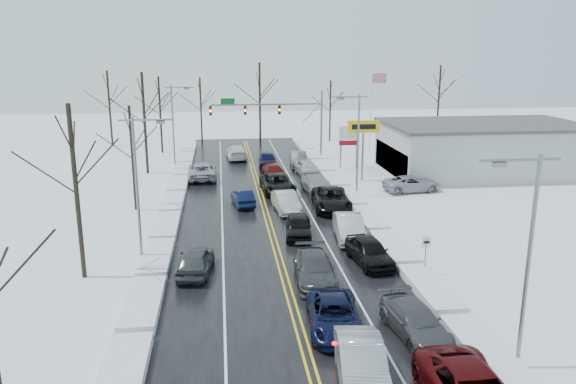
{
  "coord_description": "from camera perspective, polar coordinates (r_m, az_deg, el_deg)",
  "views": [
    {
      "loc": [
        -3.43,
        -37.44,
        12.87
      ],
      "look_at": [
        1.42,
        2.55,
        2.5
      ],
      "focal_mm": 35.0,
      "sensor_mm": 36.0,
      "label": 1
    }
  ],
  "objects": [
    {
      "name": "tree_left_e",
      "position": [
        72.09,
        -12.92,
        9.12
      ],
      "size": [
        3.8,
        3.8,
        9.5
      ],
      "color": "#2D231C",
      "rests_on": "ground"
    },
    {
      "name": "queued_car_5",
      "position": [
        45.57,
        -0.2,
        -1.97
      ],
      "size": [
        2.09,
        4.93,
        1.58
      ],
      "primitive_type": "imported",
      "rotation": [
        0.0,
        0.0,
        0.09
      ],
      "color": "#A3A5AB",
      "rests_on": "ground"
    },
    {
      "name": "flagpole",
      "position": [
        70.3,
        8.56,
        8.61
      ],
      "size": [
        1.87,
        1.2,
        10.0
      ],
      "color": "silver",
      "rests_on": "ground"
    },
    {
      "name": "tree_left_c",
      "position": [
        46.51,
        -15.65,
        5.33
      ],
      "size": [
        3.4,
        3.4,
        8.5
      ],
      "color": "#2D231C",
      "rests_on": "ground"
    },
    {
      "name": "tree_far_c",
      "position": [
        76.81,
        -2.89,
        10.55
      ],
      "size": [
        4.4,
        4.4,
        11.0
      ],
      "color": "#2D231C",
      "rests_on": "ground"
    },
    {
      "name": "snow_bank_right",
      "position": [
        42.93,
        8.32,
        -3.17
      ],
      "size": [
        1.79,
        72.0,
        0.49
      ],
      "primitive_type": "cube",
      "color": "silver",
      "rests_on": "ground"
    },
    {
      "name": "tree_far_b",
      "position": [
        78.76,
        -8.88,
        9.47
      ],
      "size": [
        3.6,
        3.6,
        9.0
      ],
      "color": "#2D231C",
      "rests_on": "ground"
    },
    {
      "name": "parked_car_2",
      "position": [
        62.79,
        10.38,
        2.37
      ],
      "size": [
        2.31,
        4.67,
        1.53
      ],
      "primitive_type": "imported",
      "rotation": [
        0.0,
        0.0,
        3.26
      ],
      "color": "#480A09",
      "rests_on": "ground"
    },
    {
      "name": "ground",
      "position": [
        39.74,
        -1.6,
        -4.47
      ],
      "size": [
        160.0,
        160.0,
        0.0
      ],
      "primitive_type": "plane",
      "color": "silver",
      "rests_on": "ground"
    },
    {
      "name": "tree_far_d",
      "position": [
        79.75,
        4.33,
        9.41
      ],
      "size": [
        3.4,
        3.4,
        8.5
      ],
      "color": "#2D231C",
      "rests_on": "ground"
    },
    {
      "name": "used_vehicles_sign",
      "position": [
        61.79,
        6.23,
        5.46
      ],
      "size": [
        2.2,
        0.22,
        4.65
      ],
      "color": "slate",
      "rests_on": "ground"
    },
    {
      "name": "queued_car_17",
      "position": [
        62.8,
        1.05,
        2.61
      ],
      "size": [
        1.97,
        5.01,
        1.62
      ],
      "primitive_type": "imported",
      "rotation": [
        0.0,
        0.0,
        -0.05
      ],
      "color": "#424447",
      "rests_on": "ground"
    },
    {
      "name": "tires_plus_sign",
      "position": [
        55.78,
        7.66,
        6.19
      ],
      "size": [
        3.2,
        0.34,
        6.0
      ],
      "color": "slate",
      "rests_on": "ground"
    },
    {
      "name": "oncoming_car_2",
      "position": [
        67.43,
        -5.24,
        3.37
      ],
      "size": [
        2.6,
        5.81,
        1.65
      ],
      "primitive_type": "imported",
      "rotation": [
        0.0,
        0.0,
        3.19
      ],
      "color": "silver",
      "rests_on": "ground"
    },
    {
      "name": "road_surface",
      "position": [
        41.63,
        -1.85,
        -3.58
      ],
      "size": [
        14.0,
        84.0,
        0.01
      ],
      "primitive_type": "cube",
      "color": "black",
      "rests_on": "ground"
    },
    {
      "name": "speed_limit_sign",
      "position": [
        33.59,
        13.84,
        -5.55
      ],
      "size": [
        0.55,
        0.09,
        2.35
      ],
      "color": "slate",
      "rests_on": "ground"
    },
    {
      "name": "queued_car_12",
      "position": [
        35.14,
        8.23,
        -7.21
      ],
      "size": [
        2.49,
        4.97,
        1.63
      ],
      "primitive_type": "imported",
      "rotation": [
        0.0,
        0.0,
        0.12
      ],
      "color": "black",
      "rests_on": "ground"
    },
    {
      "name": "queued_car_4",
      "position": [
        39.59,
        1.06,
        -4.54
      ],
      "size": [
        2.31,
        4.62,
        1.51
      ],
      "primitive_type": "imported",
      "rotation": [
        0.0,
        0.0,
        -0.12
      ],
      "color": "black",
      "rests_on": "ground"
    },
    {
      "name": "queued_car_8",
      "position": [
        62.69,
        -2.1,
        2.58
      ],
      "size": [
        2.22,
        4.84,
        1.61
      ],
      "primitive_type": "imported",
      "rotation": [
        0.0,
        0.0,
        -0.07
      ],
      "color": "black",
      "rests_on": "ground"
    },
    {
      "name": "parked_car_1",
      "position": [
        58.17,
        13.93,
        1.22
      ],
      "size": [
        2.12,
        5.0,
        1.44
      ],
      "primitive_type": "imported",
      "rotation": [
        0.0,
        0.0,
        0.02
      ],
      "color": "#404345",
      "rests_on": "ground"
    },
    {
      "name": "queued_car_11",
      "position": [
        27.37,
        12.71,
        -14.0
      ],
      "size": [
        2.58,
        5.14,
        1.43
      ],
      "primitive_type": "imported",
      "rotation": [
        0.0,
        0.0,
        0.12
      ],
      "color": "#404346",
      "rests_on": "ground"
    },
    {
      "name": "streetlight_nw",
      "position": [
        62.1,
        -11.45,
        7.16
      ],
      "size": [
        3.2,
        0.25,
        9.0
      ],
      "color": "slate",
      "rests_on": "ground"
    },
    {
      "name": "queued_car_16",
      "position": [
        58.4,
        1.92,
        1.7
      ],
      "size": [
        2.27,
        4.82,
        1.59
      ],
      "primitive_type": "imported",
      "rotation": [
        0.0,
        0.0,
        0.08
      ],
      "color": "#B9B9BB",
      "rests_on": "ground"
    },
    {
      "name": "queued_car_2",
      "position": [
        27.32,
        4.71,
        -13.73
      ],
      "size": [
        2.83,
        5.36,
        1.44
      ],
      "primitive_type": "imported",
      "rotation": [
        0.0,
        0.0,
        -0.09
      ],
      "color": "black",
      "rests_on": "ground"
    },
    {
      "name": "oncoming_car_0",
      "position": [
        47.4,
        -4.6,
        -1.37
      ],
      "size": [
        2.01,
        4.34,
        1.38
      ],
      "primitive_type": "imported",
      "rotation": [
        0.0,
        0.0,
        3.28
      ],
      "color": "black",
      "rests_on": "ground"
    },
    {
      "name": "oncoming_car_1",
      "position": [
        57.49,
        -8.68,
        1.33
      ],
      "size": [
        2.94,
        6.11,
        1.68
      ],
      "primitive_type": "imported",
      "rotation": [
        0.0,
        0.0,
        3.17
      ],
      "color": "#A0A4A8",
      "rests_on": "ground"
    },
    {
      "name": "traffic_signal_mast",
      "position": [
        66.2,
        -0.92,
        8.02
      ],
      "size": [
        13.28,
        0.39,
        8.0
      ],
      "color": "slate",
      "rests_on": "ground"
    },
    {
      "name": "streetlight_sw",
      "position": [
        34.63,
        -14.83,
        1.33
      ],
      "size": [
        3.2,
        0.25,
        9.0
      ],
      "color": "slate",
      "rests_on": "ground"
    },
    {
      "name": "queued_car_7",
      "position": [
        56.73,
        -1.43,
        1.32
      ],
      "size": [
        2.5,
        5.07,
        1.42
      ],
      "primitive_type": "imported",
      "rotation": [
        0.0,
        0.0,
        0.11
      ],
      "color": "#4C0D0A",
      "rests_on": "ground"
    },
    {
      "name": "queued_car_13",
      "position": [
        39.3,
        6.19,
        -4.77
      ],
      "size": [
        2.24,
        5.28,
        1.7
      ],
      "primitive_type": "imported",
      "rotation": [
        0.0,
        0.0,
        -0.09
      ],
      "color": "#ADB0B6",
      "rests_on": "ground"
    },
    {
      "name": "tree_left_d",
      "position": [
        60.2,
        -14.47,
        8.71
      ],
      "size": [
        4.2,
        4.2,
        10.5
      ],
      "color": "#2D231C",
      "rests_on": "ground"
    },
    {
      "name": "oncoming_car_3",
      "position": [
        33.86,
        -9.35,
        -8.11
      ],
      "size": [
        2.4,
        4.83,
        1.58
      ],
      "primitive_type": "imported",
      "rotation": [
        0.0,
        0.0,
        3.02
      ],
      "color": "#3C3F41",
      "rests_on": "ground"
    },
    {
      "name": "streetlight_ne",
      "position": [
        49.45,
        6.92,
        5.54
      ],
      "size": [
        3.2,
        0.25,
        9.0
      ],
      "color": "slate",
      "rests_on": "ground"
    },
    {
      "name": "parked_car_0",
      "position": [
        53.09,
        12.42,
        0.06
      ],
      "size": [
        5.53,
        2.97,
        1.48
      ],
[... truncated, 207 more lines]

